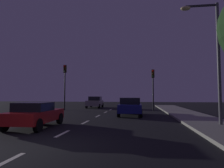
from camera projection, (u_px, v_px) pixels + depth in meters
ground_plane at (88, 121)px, 13.13m from camera, size 80.00×80.00×0.00m
sidewalk_curb_right at (206, 122)px, 12.12m from camera, size 3.00×40.00×0.15m
lane_stripe_nearest at (5, 162)px, 5.02m from camera, size 0.16×1.60×0.01m
lane_stripe_second at (63, 134)px, 8.78m from camera, size 0.16×1.60×0.01m
lane_stripe_third at (85, 122)px, 12.54m from camera, size 0.16×1.60×0.01m
lane_stripe_fourth at (98, 116)px, 16.30m from camera, size 0.16×1.60×0.01m
lane_stripe_fifth at (105, 112)px, 20.06m from camera, size 0.16×1.60×0.01m
lane_stripe_sixth at (111, 110)px, 23.81m from camera, size 0.16×1.60×0.01m
traffic_signal_left at (65, 79)px, 23.12m from camera, size 0.32×0.38×5.31m
traffic_signal_right at (153, 82)px, 21.70m from camera, size 0.32×0.38×4.59m
car_stopped_ahead at (130, 106)px, 16.90m from camera, size 2.00×4.39×1.52m
car_adjacent_lane at (35, 114)px, 10.56m from camera, size 2.04×3.94×1.34m
car_oncoming_far at (95, 102)px, 27.48m from camera, size 2.03×3.98×1.57m
street_lamp_right at (212, 51)px, 10.90m from camera, size 2.07×0.36×6.90m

